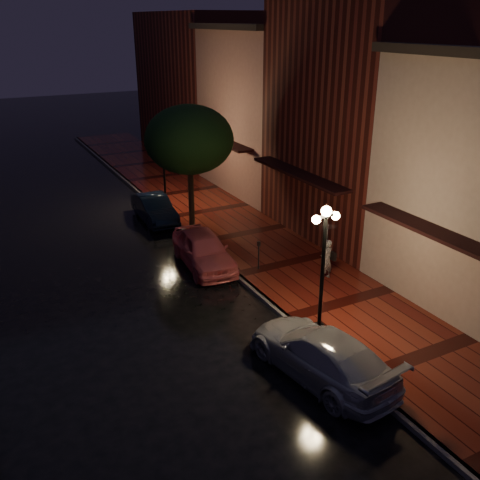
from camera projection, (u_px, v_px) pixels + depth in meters
ground at (237, 278)px, 21.23m from camera, size 120.00×120.00×0.00m
sidewalk at (286, 265)px, 22.17m from camera, size 4.50×60.00×0.15m
curb at (237, 276)px, 21.20m from camera, size 0.25×60.00×0.15m
storefront_mid at (356, 116)px, 23.77m from camera, size 5.00×8.00×11.00m
storefront_far at (265, 113)px, 30.70m from camera, size 5.00×8.00×9.00m
storefront_extra at (196, 86)px, 38.68m from camera, size 5.00×12.00×10.00m
streetlamp_near at (323, 264)px, 16.30m from camera, size 0.96×0.36×4.31m
streetlamp_far at (164, 163)px, 27.75m from camera, size 0.96×0.36×4.31m
street_tree at (189, 142)px, 24.77m from camera, size 4.16×4.16×5.80m
pink_car at (204, 250)px, 21.95m from camera, size 2.14×4.50×1.49m
navy_car at (155, 209)px, 26.96m from camera, size 1.52×4.04×1.32m
silver_car at (321, 354)px, 15.15m from camera, size 2.67×5.18×1.44m
woman_with_umbrella at (327, 243)px, 20.28m from camera, size 0.94×0.96×2.26m
parking_meter at (259, 252)px, 21.40m from camera, size 0.12×0.09×1.18m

